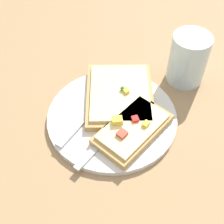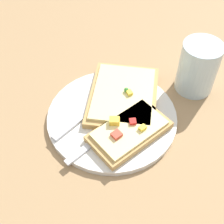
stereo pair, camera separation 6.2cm
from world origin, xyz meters
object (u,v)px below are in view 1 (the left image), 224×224
Objects in this scene: plate at (112,117)px; pizza_slice_main at (120,94)px; knife at (84,118)px; drinking_glass at (188,59)px; fork at (118,124)px; pizza_slice_corner at (133,128)px.

plate is 1.16× the size of pizza_slice_main.
knife is at bearing -51.50° from pizza_slice_main.
drinking_glass is at bearing 115.15° from pizza_slice_main.
knife is 0.26m from drinking_glass.
pizza_slice_corner is (0.03, 0.00, 0.01)m from fork.
fork is 1.97× the size of drinking_glass.
plate is 1.37× the size of knife.
pizza_slice_main is (-0.01, 0.05, 0.02)m from plate.
pizza_slice_corner is (0.07, -0.06, 0.00)m from pizza_slice_main.
plate is 1.58× the size of pizza_slice_corner.
pizza_slice_main is at bearing 103.78° from plate.
pizza_slice_main is at bearing -17.51° from knife.
fork is at bearing -3.72° from pizza_slice_main.
drinking_glass reaches higher than fork.
drinking_glass is (0.12, 0.23, 0.04)m from knife.
pizza_slice_corner reaches higher than plate.
knife is 0.09m from pizza_slice_main.
pizza_slice_main reaches higher than fork.
fork is 0.07m from knife.
drinking_glass reaches higher than plate.
pizza_slice_corner is at bearing -82.97° from fork.
drinking_glass is (0.09, 0.14, 0.04)m from pizza_slice_main.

